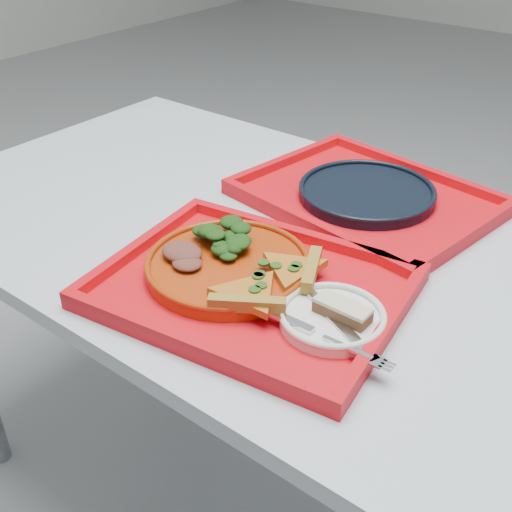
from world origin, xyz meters
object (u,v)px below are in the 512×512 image
at_px(navy_plate, 367,194).
at_px(dinner_plate, 228,267).
at_px(tray_far, 366,200).
at_px(dessert_bar, 342,310).
at_px(tray_main, 251,290).

bearing_deg(navy_plate, dinner_plate, -96.78).
distance_m(tray_far, dessert_bar, 0.40).
distance_m(tray_far, navy_plate, 0.01).
relative_size(tray_main, tray_far, 1.00).
height_order(navy_plate, dessert_bar, dessert_bar).
relative_size(tray_far, navy_plate, 1.73).
xyz_separation_m(tray_far, dessert_bar, (0.17, -0.37, 0.03)).
relative_size(tray_far, dinner_plate, 1.73).
height_order(dinner_plate, dessert_bar, dessert_bar).
bearing_deg(tray_main, tray_far, 83.87).
relative_size(navy_plate, dessert_bar, 3.20).
relative_size(dinner_plate, navy_plate, 1.00).
height_order(tray_main, tray_far, same).
xyz_separation_m(tray_main, dessert_bar, (0.16, 0.01, 0.03)).
height_order(tray_main, dessert_bar, dessert_bar).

